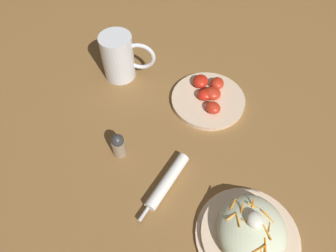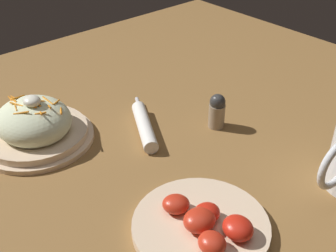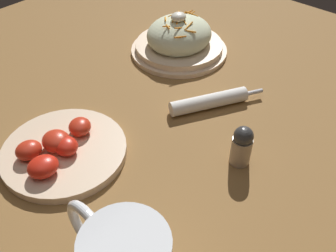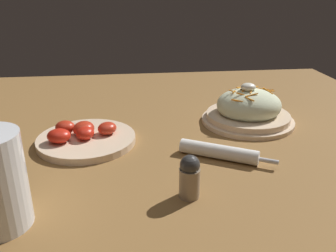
{
  "view_description": "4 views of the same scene",
  "coord_description": "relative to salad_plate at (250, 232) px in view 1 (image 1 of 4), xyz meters",
  "views": [
    {
      "loc": [
        0.49,
        0.02,
        0.7
      ],
      "look_at": [
        0.02,
        -0.0,
        0.07
      ],
      "focal_mm": 33.78,
      "sensor_mm": 36.0,
      "label": 1
    },
    {
      "loc": [
        -0.45,
        0.46,
        0.5
      ],
      "look_at": [
        0.05,
        0.02,
        0.07
      ],
      "focal_mm": 46.69,
      "sensor_mm": 36.0,
      "label": 2
    },
    {
      "loc": [
        -0.34,
        -0.33,
        0.47
      ],
      "look_at": [
        0.01,
        -0.02,
        0.05
      ],
      "focal_mm": 40.47,
      "sensor_mm": 36.0,
      "label": 3
    },
    {
      "loc": [
        -0.03,
        -0.62,
        0.33
      ],
      "look_at": [
        0.04,
        -0.01,
        0.08
      ],
      "focal_mm": 37.95,
      "sensor_mm": 36.0,
      "label": 4
    }
  ],
  "objects": [
    {
      "name": "ground_plane",
      "position": [
        -0.27,
        -0.18,
        -0.03
      ],
      "size": [
        1.43,
        1.43,
        0.0
      ],
      "primitive_type": "plane",
      "color": "olive"
    },
    {
      "name": "salad_plate",
      "position": [
        0.0,
        0.0,
        0.0
      ],
      "size": [
        0.23,
        0.23,
        0.1
      ],
      "color": "beige",
      "rests_on": "ground_plane"
    },
    {
      "name": "beer_mug",
      "position": [
        -0.49,
        -0.34,
        0.03
      ],
      "size": [
        0.09,
        0.16,
        0.14
      ],
      "color": "white",
      "rests_on": "ground_plane"
    },
    {
      "name": "napkin_roll",
      "position": [
        -0.12,
        -0.18,
        -0.02
      ],
      "size": [
        0.18,
        0.11,
        0.03
      ],
      "color": "white",
      "rests_on": "ground_plane"
    },
    {
      "name": "tomato_plate",
      "position": [
        -0.39,
        -0.07,
        -0.02
      ],
      "size": [
        0.21,
        0.21,
        0.05
      ],
      "color": "beige",
      "rests_on": "ground_plane"
    },
    {
      "name": "salt_shaker",
      "position": [
        -0.2,
        -0.31,
        0.0
      ],
      "size": [
        0.03,
        0.03,
        0.07
      ],
      "color": "gray",
      "rests_on": "ground_plane"
    }
  ]
}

